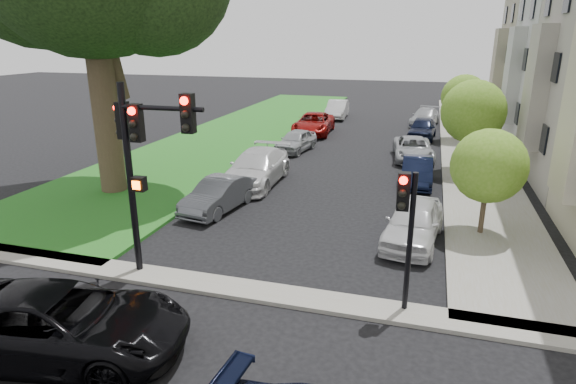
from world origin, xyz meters
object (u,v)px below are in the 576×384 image
(small_tree_c, at_px, (464,97))
(car_parked_2, at_px, (413,149))
(small_tree_a, at_px, (489,166))
(car_parked_1, at_px, (417,171))
(car_parked_6, at_px, (256,168))
(car_parked_7, at_px, (296,141))
(car_cross_near, at_px, (59,323))
(car_parked_3, at_px, (422,128))
(small_tree_b, at_px, (473,112))
(car_parked_0, at_px, (413,222))
(traffic_signal_secondary, at_px, (406,217))
(car_parked_8, at_px, (314,124))
(car_parked_4, at_px, (425,117))
(car_parked_9, at_px, (337,109))
(car_parked_5, at_px, (219,195))
(traffic_signal_main, at_px, (142,147))

(small_tree_c, bearing_deg, car_parked_2, -114.42)
(small_tree_a, distance_m, car_parked_1, 6.41)
(car_parked_6, relative_size, car_parked_7, 1.42)
(car_cross_near, distance_m, car_parked_3, 27.51)
(small_tree_a, relative_size, small_tree_b, 0.80)
(car_parked_6, bearing_deg, small_tree_c, 52.53)
(car_cross_near, distance_m, car_parked_1, 16.91)
(car_parked_7, bearing_deg, car_parked_0, -49.73)
(traffic_signal_secondary, xyz_separation_m, car_parked_1, (-0.00, 11.52, -1.94))
(traffic_signal_secondary, height_order, car_parked_8, traffic_signal_secondary)
(car_parked_0, height_order, car_parked_3, car_parked_0)
(car_parked_4, bearing_deg, traffic_signal_secondary, -81.68)
(small_tree_a, bearing_deg, car_parked_1, 113.10)
(small_tree_a, height_order, car_parked_4, small_tree_a)
(car_cross_near, bearing_deg, car_parked_9, -10.12)
(traffic_signal_secondary, height_order, car_parked_5, traffic_signal_secondary)
(car_parked_3, relative_size, car_parked_7, 1.09)
(small_tree_a, xyz_separation_m, car_parked_9, (-9.69, 23.84, -1.79))
(traffic_signal_secondary, relative_size, car_parked_9, 0.82)
(traffic_signal_main, relative_size, car_parked_3, 1.33)
(car_cross_near, distance_m, car_parked_9, 33.58)
(car_parked_3, relative_size, car_parked_6, 0.77)
(car_parked_0, relative_size, car_parked_5, 1.07)
(small_tree_c, height_order, car_parked_8, small_tree_c)
(car_parked_5, height_order, car_parked_6, car_parked_6)
(car_parked_0, bearing_deg, traffic_signal_secondary, -85.06)
(car_parked_8, bearing_deg, car_parked_9, 84.45)
(small_tree_b, relative_size, traffic_signal_secondary, 1.28)
(car_parked_4, bearing_deg, car_parked_6, -103.21)
(car_parked_1, bearing_deg, car_parked_6, -165.99)
(small_tree_c, xyz_separation_m, car_parked_0, (-2.29, -18.01, -2.20))
(car_cross_near, height_order, car_parked_5, car_cross_near)
(small_tree_c, relative_size, car_parked_9, 0.97)
(small_tree_b, relative_size, small_tree_c, 1.08)
(small_tree_a, distance_m, car_parked_5, 10.11)
(small_tree_b, distance_m, traffic_signal_main, 17.24)
(car_parked_1, bearing_deg, car_parked_3, 88.98)
(car_parked_7, bearing_deg, car_parked_8, 100.95)
(small_tree_c, xyz_separation_m, car_parked_4, (-2.38, 5.51, -2.26))
(car_parked_1, relative_size, car_parked_4, 0.87)
(car_parked_5, xyz_separation_m, car_parked_6, (0.20, 3.87, 0.14))
(car_parked_0, xyz_separation_m, car_parked_3, (-0.17, 18.17, -0.01))
(small_tree_c, relative_size, car_parked_7, 1.14)
(traffic_signal_secondary, bearing_deg, small_tree_b, 80.50)
(car_cross_near, bearing_deg, small_tree_c, -30.20)
(car_parked_1, bearing_deg, car_parked_4, 88.62)
(car_parked_4, distance_m, car_parked_7, 13.64)
(small_tree_a, bearing_deg, car_parked_8, 121.37)
(car_parked_1, xyz_separation_m, car_parked_6, (-7.32, -2.00, 0.14))
(traffic_signal_secondary, relative_size, car_parked_3, 0.88)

